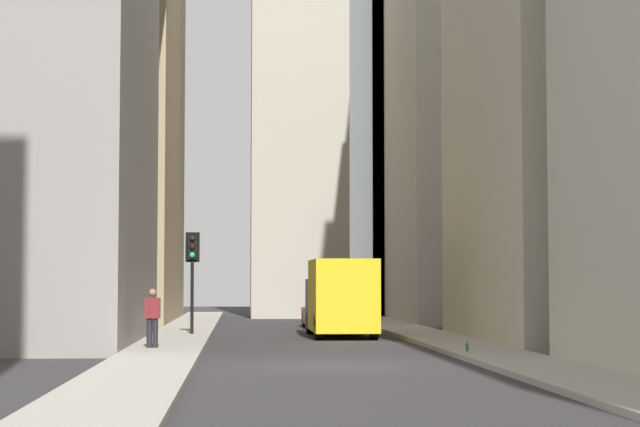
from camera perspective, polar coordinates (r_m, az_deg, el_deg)
The scene contains 11 objects.
ground_plane at distance 27.72m, azimuth 0.84°, elevation -7.65°, with size 135.00×135.00×0.00m, color #302D30.
sidewalk_right at distance 27.70m, azimuth -8.56°, elevation -7.47°, with size 90.00×2.20×0.14m, color #A8A399.
sidewalk_left at distance 28.45m, azimuth 9.98°, elevation -7.35°, with size 90.00×2.20×0.14m, color #A8A399.
building_left_far at distance 61.91m, azimuth 8.23°, elevation 9.08°, with size 17.14×10.00×30.87m.
building_right_far at distance 58.96m, azimuth -12.09°, elevation 4.66°, with size 17.21×10.00×20.56m.
church_spire at distance 67.49m, azimuth -1.09°, elevation 9.86°, with size 6.02×6.02×33.73m.
delivery_truck at distance 42.45m, azimuth 1.03°, elevation -4.23°, with size 6.46×2.25×2.84m.
sedan_red at distance 50.75m, azimuth 0.20°, elevation -5.00°, with size 4.30×1.78×1.42m.
traffic_light_midblock at distance 41.94m, azimuth -6.43°, elevation -2.28°, with size 0.43×0.52×3.72m.
pedestrian at distance 33.20m, azimuth -8.41°, elevation -5.09°, with size 0.26×0.44×1.69m.
discarded_bottle at distance 31.43m, azimuth 7.39°, elevation -6.67°, with size 0.07×0.07×0.27m.
Camera 1 is at (-27.55, 2.35, 2.02)m, focal length 63.79 mm.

